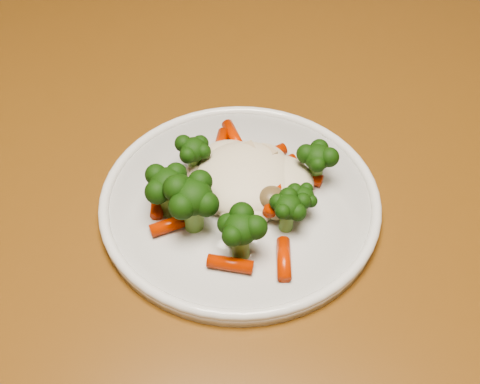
{
  "coord_description": "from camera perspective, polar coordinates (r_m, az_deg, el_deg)",
  "views": [
    {
      "loc": [
        0.16,
        -0.39,
        1.18
      ],
      "look_at": [
        0.02,
        -0.03,
        0.77
      ],
      "focal_mm": 45.0,
      "sensor_mm": 36.0,
      "label": 1
    }
  ],
  "objects": [
    {
      "name": "meal",
      "position": [
        0.55,
        -0.64,
        0.55
      ],
      "size": [
        0.17,
        0.18,
        0.05
      ],
      "color": "beige",
      "rests_on": "plate"
    },
    {
      "name": "dining_table",
      "position": [
        0.67,
        7.09,
        -6.59
      ],
      "size": [
        1.38,
        1.15,
        0.75
      ],
      "rotation": [
        0.0,
        0.0,
        0.37
      ],
      "color": "brown",
      "rests_on": "ground"
    },
    {
      "name": "plate",
      "position": [
        0.57,
        -0.0,
        -0.94
      ],
      "size": [
        0.26,
        0.26,
        0.01
      ],
      "primitive_type": "cylinder",
      "color": "silver",
      "rests_on": "dining_table"
    }
  ]
}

